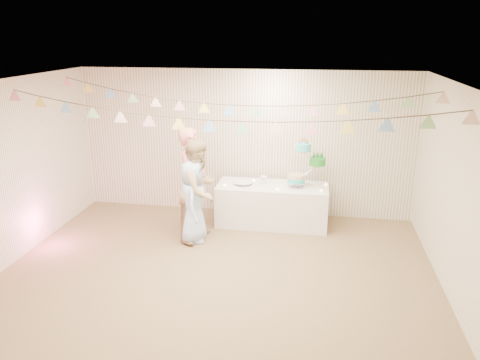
% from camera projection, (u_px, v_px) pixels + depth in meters
% --- Properties ---
extents(floor, '(6.00, 6.00, 0.00)m').
position_uv_depth(floor, '(216.00, 276.00, 6.43)').
color(floor, brown).
rests_on(floor, ground).
extents(ceiling, '(6.00, 6.00, 0.00)m').
position_uv_depth(ceiling, '(213.00, 85.00, 5.64)').
color(ceiling, silver).
rests_on(ceiling, ground).
extents(back_wall, '(6.00, 6.00, 0.00)m').
position_uv_depth(back_wall, '(245.00, 143.00, 8.38)').
color(back_wall, white).
rests_on(back_wall, ground).
extents(front_wall, '(6.00, 6.00, 0.00)m').
position_uv_depth(front_wall, '(146.00, 286.00, 3.68)').
color(front_wall, white).
rests_on(front_wall, ground).
extents(left_wall, '(5.00, 5.00, 0.00)m').
position_uv_depth(left_wall, '(4.00, 175.00, 6.50)').
color(left_wall, white).
rests_on(left_wall, ground).
extents(right_wall, '(5.00, 5.00, 0.00)m').
position_uv_depth(right_wall, '(461.00, 200.00, 5.56)').
color(right_wall, white).
rests_on(right_wall, ground).
extents(table, '(1.89, 0.76, 0.71)m').
position_uv_depth(table, '(272.00, 205.00, 8.08)').
color(table, silver).
rests_on(table, floor).
extents(cake_stand, '(0.69, 0.41, 0.77)m').
position_uv_depth(cake_stand, '(306.00, 162.00, 7.80)').
color(cake_stand, silver).
rests_on(cake_stand, table).
extents(cake_bottom, '(0.31, 0.31, 0.15)m').
position_uv_depth(cake_bottom, '(296.00, 180.00, 7.86)').
color(cake_bottom, '#28BDB7').
rests_on(cake_bottom, cake_stand).
extents(cake_middle, '(0.27, 0.27, 0.22)m').
position_uv_depth(cake_middle, '(317.00, 163.00, 7.87)').
color(cake_middle, '#1B7C22').
rests_on(cake_middle, cake_stand).
extents(cake_top_tier, '(0.25, 0.25, 0.19)m').
position_uv_depth(cake_top_tier, '(303.00, 148.00, 7.71)').
color(cake_top_tier, '#41C5CE').
rests_on(cake_top_tier, cake_stand).
extents(platter, '(0.32, 0.32, 0.02)m').
position_uv_depth(platter, '(243.00, 182.00, 7.99)').
color(platter, white).
rests_on(platter, table).
extents(posy, '(0.13, 0.13, 0.15)m').
position_uv_depth(posy, '(263.00, 177.00, 8.01)').
color(posy, white).
rests_on(posy, table).
extents(person_adult_a, '(0.51, 0.69, 1.75)m').
position_uv_depth(person_adult_a, '(192.00, 180.00, 7.69)').
color(person_adult_a, '#E17976').
rests_on(person_adult_a, floor).
extents(person_adult_b, '(0.82, 0.94, 1.64)m').
position_uv_depth(person_adult_b, '(199.00, 190.00, 7.38)').
color(person_adult_b, tan).
rests_on(person_adult_b, floor).
extents(person_child, '(0.52, 0.71, 1.33)m').
position_uv_depth(person_child, '(193.00, 202.00, 7.34)').
color(person_child, '#ADC7F5').
rests_on(person_child, floor).
extents(bunting_back, '(5.60, 1.10, 0.40)m').
position_uv_depth(bunting_back, '(230.00, 94.00, 6.75)').
color(bunting_back, pink).
rests_on(bunting_back, ceiling).
extents(bunting_front, '(5.60, 0.90, 0.36)m').
position_uv_depth(bunting_front, '(210.00, 110.00, 5.54)').
color(bunting_front, '#72A5E5').
rests_on(bunting_front, ceiling).
extents(tealight_0, '(0.04, 0.04, 0.03)m').
position_uv_depth(tealight_0, '(225.00, 185.00, 7.95)').
color(tealight_0, '#FFD88C').
rests_on(tealight_0, table).
extents(tealight_1, '(0.04, 0.04, 0.03)m').
position_uv_depth(tealight_1, '(254.00, 180.00, 8.19)').
color(tealight_1, '#FFD88C').
rests_on(tealight_1, table).
extents(tealight_2, '(0.04, 0.04, 0.03)m').
position_uv_depth(tealight_2, '(277.00, 189.00, 7.74)').
color(tealight_2, '#FFD88C').
rests_on(tealight_2, table).
extents(tealight_3, '(0.04, 0.04, 0.03)m').
position_uv_depth(tealight_3, '(294.00, 182.00, 8.12)').
color(tealight_3, '#FFD88C').
rests_on(tealight_3, table).
extents(tealight_4, '(0.04, 0.04, 0.03)m').
position_uv_depth(tealight_4, '(321.00, 190.00, 7.67)').
color(tealight_4, '#FFD88C').
rests_on(tealight_4, table).
extents(tealight_5, '(0.04, 0.04, 0.03)m').
position_uv_depth(tealight_5, '(326.00, 184.00, 7.97)').
color(tealight_5, '#FFD88C').
rests_on(tealight_5, table).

